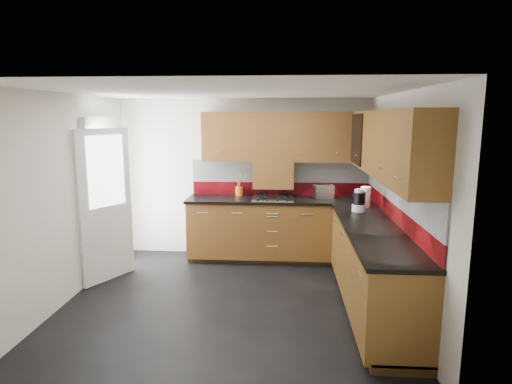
# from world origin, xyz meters

# --- Properties ---
(room) EXTENTS (4.00, 3.80, 2.64)m
(room) POSITION_xyz_m (0.00, 0.00, 1.50)
(room) COLOR black
(base_cabinets) EXTENTS (2.70, 3.20, 0.95)m
(base_cabinets) POSITION_xyz_m (1.07, 0.72, 0.44)
(base_cabinets) COLOR #5F3415
(base_cabinets) RESTS_ON room
(countertop) EXTENTS (2.72, 3.22, 0.04)m
(countertop) POSITION_xyz_m (1.05, 0.70, 0.92)
(countertop) COLOR black
(countertop) RESTS_ON base_cabinets
(backsplash) EXTENTS (2.70, 3.20, 0.54)m
(backsplash) POSITION_xyz_m (1.28, 0.93, 1.21)
(backsplash) COLOR maroon
(backsplash) RESTS_ON countertop
(upper_cabinets) EXTENTS (2.50, 3.20, 0.72)m
(upper_cabinets) POSITION_xyz_m (1.23, 0.78, 1.84)
(upper_cabinets) COLOR #5F3415
(upper_cabinets) RESTS_ON room
(extractor_hood) EXTENTS (0.60, 0.33, 0.40)m
(extractor_hood) POSITION_xyz_m (0.45, 1.64, 1.28)
(extractor_hood) COLOR #5F3415
(extractor_hood) RESTS_ON room
(glass_cabinet) EXTENTS (0.32, 0.80, 0.66)m
(glass_cabinet) POSITION_xyz_m (1.71, 1.07, 1.87)
(glass_cabinet) COLOR black
(glass_cabinet) RESTS_ON room
(back_door) EXTENTS (0.42, 1.19, 2.04)m
(back_door) POSITION_xyz_m (-1.78, 0.75, 1.03)
(back_door) COLOR white
(back_door) RESTS_ON room
(gas_hob) EXTENTS (0.60, 0.53, 0.05)m
(gas_hob) POSITION_xyz_m (0.45, 1.47, 0.96)
(gas_hob) COLOR silver
(gas_hob) RESTS_ON countertop
(utensil_pot) EXTENTS (0.11, 0.11, 0.39)m
(utensil_pot) POSITION_xyz_m (-0.07, 1.69, 1.03)
(utensil_pot) COLOR #C95C12
(utensil_pot) RESTS_ON countertop
(toaster) EXTENTS (0.32, 0.24, 0.21)m
(toaster) POSITION_xyz_m (1.19, 1.57, 1.04)
(toaster) COLOR silver
(toaster) RESTS_ON countertop
(food_processor) EXTENTS (0.17, 0.17, 0.29)m
(food_processor) POSITION_xyz_m (1.57, 0.71, 1.07)
(food_processor) COLOR white
(food_processor) RESTS_ON countertop
(paper_towel) EXTENTS (0.17, 0.17, 0.27)m
(paper_towel) POSITION_xyz_m (1.70, 0.98, 1.08)
(paper_towel) COLOR white
(paper_towel) RESTS_ON countertop
(orange_cloth) EXTENTS (0.18, 0.17, 0.02)m
(orange_cloth) POSITION_xyz_m (1.65, 1.08, 0.95)
(orange_cloth) COLOR red
(orange_cloth) RESTS_ON countertop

